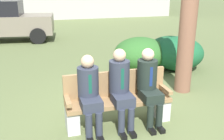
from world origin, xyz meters
The scene contains 9 objects.
ground_plane centered at (0.00, 0.00, 0.00)m, with size 80.00×80.00×0.00m, color #5C693E.
park_bench centered at (-0.21, -0.24, 0.42)m, with size 1.79×0.44×0.90m.
seated_man_left centered at (-0.72, -0.36, 0.71)m, with size 0.34×0.72×1.26m.
seated_man_middle centered at (-0.20, -0.36, 0.74)m, with size 0.34×0.72×1.32m.
seated_man_right centered at (0.30, -0.36, 0.73)m, with size 0.34×0.72×1.30m.
shrub_near_bench centered at (2.29, 2.15, 0.46)m, with size 1.49×1.36×0.93m, color #1B5A33.
shrub_mid_lawn centered at (2.35, 2.67, 0.42)m, with size 1.35×1.24×0.85m, color #1F5932.
shrub_far_lawn centered at (1.27, 2.39, 0.46)m, with size 1.48×1.35×0.92m, color #2D6127.
parked_car_near centered at (-2.71, 7.59, 0.84)m, with size 4.06×2.09×1.68m.
Camera 1 is at (-1.44, -4.08, 2.30)m, focal length 41.44 mm.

